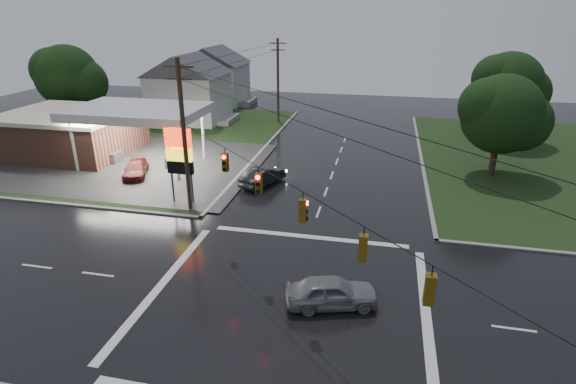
% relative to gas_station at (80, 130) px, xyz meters
% --- Properties ---
extents(ground, '(120.00, 120.00, 0.00)m').
position_rel_gas_station_xyz_m(ground, '(25.68, -19.70, -2.55)').
color(ground, black).
rests_on(ground, ground).
extents(grass_nw, '(36.00, 36.00, 0.08)m').
position_rel_gas_station_xyz_m(grass_nw, '(-0.32, 6.30, -2.51)').
color(grass_nw, black).
rests_on(grass_nw, ground).
extents(gas_station, '(26.20, 18.00, 5.60)m').
position_rel_gas_station_xyz_m(gas_station, '(0.00, 0.00, 0.00)').
color(gas_station, '#2D2D2D').
rests_on(gas_station, ground).
extents(pylon_sign, '(2.00, 0.35, 6.00)m').
position_rel_gas_station_xyz_m(pylon_sign, '(15.18, -9.20, 1.46)').
color(pylon_sign, '#59595E').
rests_on(pylon_sign, ground).
extents(utility_pole_nw, '(2.20, 0.32, 11.00)m').
position_rel_gas_station_xyz_m(utility_pole_nw, '(16.18, -10.20, 3.17)').
color(utility_pole_nw, '#382619').
rests_on(utility_pole_nw, ground).
extents(utility_pole_n, '(2.20, 0.32, 10.50)m').
position_rel_gas_station_xyz_m(utility_pole_n, '(16.18, 18.30, 2.92)').
color(utility_pole_n, '#382619').
rests_on(utility_pole_n, ground).
extents(traffic_signals, '(26.87, 26.87, 1.47)m').
position_rel_gas_station_xyz_m(traffic_signals, '(25.69, -19.72, 3.93)').
color(traffic_signals, black).
rests_on(traffic_signals, ground).
extents(house_near, '(11.05, 8.48, 8.60)m').
position_rel_gas_station_xyz_m(house_near, '(4.73, 16.30, 1.86)').
color(house_near, silver).
rests_on(house_near, ground).
extents(house_far, '(11.05, 8.48, 8.60)m').
position_rel_gas_station_xyz_m(house_far, '(3.73, 28.30, 1.86)').
color(house_far, silver).
rests_on(house_far, ground).
extents(tree_nw_behind, '(8.93, 7.60, 10.00)m').
position_rel_gas_station_xyz_m(tree_nw_behind, '(-8.17, 10.29, 3.63)').
color(tree_nw_behind, black).
rests_on(tree_nw_behind, ground).
extents(tree_ne_near, '(7.99, 6.80, 8.98)m').
position_rel_gas_station_xyz_m(tree_ne_near, '(39.82, 2.29, 3.01)').
color(tree_ne_near, black).
rests_on(tree_ne_near, ground).
extents(tree_ne_far, '(8.46, 7.20, 9.80)m').
position_rel_gas_station_xyz_m(tree_ne_far, '(42.83, 14.29, 3.63)').
color(tree_ne_far, black).
rests_on(tree_ne_far, ground).
extents(car_north, '(3.31, 4.91, 1.53)m').
position_rel_gas_station_xyz_m(car_north, '(20.18, -4.21, -1.78)').
color(car_north, black).
rests_on(car_north, ground).
extents(car_crossing, '(4.97, 3.06, 1.58)m').
position_rel_gas_station_xyz_m(car_crossing, '(28.00, -19.70, -1.76)').
color(car_crossing, gray).
rests_on(car_crossing, ground).
extents(car_pump, '(3.37, 4.91, 1.32)m').
position_rel_gas_station_xyz_m(car_pump, '(8.55, -4.63, -1.89)').
color(car_pump, '#511612').
rests_on(car_pump, ground).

